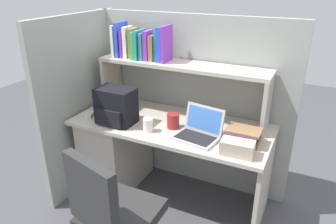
{
  "coord_description": "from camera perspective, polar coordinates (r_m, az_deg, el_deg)",
  "views": [
    {
      "loc": [
        0.99,
        -2.09,
        1.83
      ],
      "look_at": [
        0.0,
        -0.05,
        0.85
      ],
      "focal_mm": 33.83,
      "sensor_mm": 36.0,
      "label": 1
    }
  ],
  "objects": [
    {
      "name": "reference_books_on_shelf",
      "position": [
        2.71,
        -4.82,
        12.17
      ],
      "size": [
        0.5,
        0.19,
        0.29
      ],
      "color": "white",
      "rests_on": "overhead_hutch"
    },
    {
      "name": "cubicle_partition_left",
      "position": [
        2.94,
        -15.08,
        1.53
      ],
      "size": [
        0.05,
        1.06,
        1.55
      ],
      "primitive_type": "cube",
      "color": "#939991",
      "rests_on": "ground_plane"
    },
    {
      "name": "overhead_hutch",
      "position": [
        2.6,
        2.42,
        6.67
      ],
      "size": [
        1.44,
        0.28,
        0.45
      ],
      "color": "#B3A99C",
      "rests_on": "desk"
    },
    {
      "name": "paper_cup",
      "position": [
        2.42,
        -3.63,
        -2.34
      ],
      "size": [
        0.08,
        0.08,
        0.11
      ],
      "primitive_type": "cylinder",
      "color": "white",
      "rests_on": "desk"
    },
    {
      "name": "tissue_box",
      "position": [
        2.16,
        12.39,
        -6.33
      ],
      "size": [
        0.23,
        0.13,
        0.1
      ],
      "primitive_type": "cube",
      "rotation": [
        0.0,
        0.0,
        0.05
      ],
      "color": "#BFB299",
      "rests_on": "desk"
    },
    {
      "name": "desk",
      "position": [
        2.88,
        -6.59,
        -6.46
      ],
      "size": [
        1.6,
        0.7,
        0.73
      ],
      "color": "beige",
      "rests_on": "ground_plane"
    },
    {
      "name": "computer_mouse",
      "position": [
        2.75,
        -14.0,
        -0.52
      ],
      "size": [
        0.09,
        0.12,
        0.03
      ],
      "primitive_type": "cube",
      "rotation": [
        0.0,
        0.0,
        0.37
      ],
      "color": "silver",
      "rests_on": "desk"
    },
    {
      "name": "cubicle_partition_rear",
      "position": [
        2.86,
        3.76,
        1.69
      ],
      "size": [
        1.84,
        0.05,
        1.55
      ],
      "primitive_type": "cube",
      "color": "#939991",
      "rests_on": "ground_plane"
    },
    {
      "name": "laptop",
      "position": [
        2.34,
        5.6,
        -3.42
      ],
      "size": [
        0.35,
        0.3,
        0.22
      ],
      "color": "#B7BABF",
      "rests_on": "desk"
    },
    {
      "name": "backpack",
      "position": [
        2.55,
        -9.39,
        1.01
      ],
      "size": [
        0.3,
        0.23,
        0.29
      ],
      "color": "black",
      "rests_on": "desk"
    },
    {
      "name": "snack_canister",
      "position": [
        2.46,
        0.93,
        -1.61
      ],
      "size": [
        0.1,
        0.1,
        0.12
      ],
      "primitive_type": "cylinder",
      "color": "maroon",
      "rests_on": "desk"
    },
    {
      "name": "desk_book_stack",
      "position": [
        2.31,
        13.63,
        -4.15
      ],
      "size": [
        0.24,
        0.2,
        0.11
      ],
      "color": "olive",
      "rests_on": "desk"
    },
    {
      "name": "ground_plane",
      "position": [
        2.95,
        0.44,
        -14.99
      ],
      "size": [
        8.0,
        8.0,
        0.0
      ],
      "primitive_type": "plane",
      "color": "#4C4C51"
    }
  ]
}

